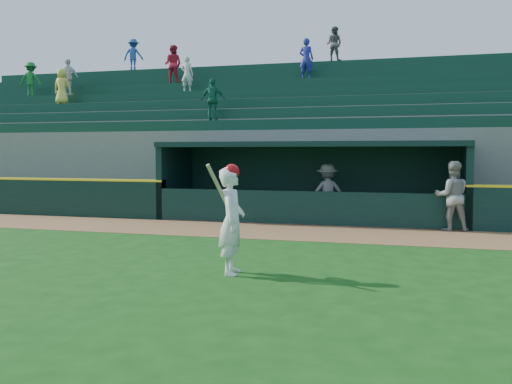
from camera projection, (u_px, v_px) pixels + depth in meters
The scene contains 7 objects.
ground at pixel (232, 267), 10.59m from camera, with size 120.00×120.00×0.00m, color #144210.
warning_track at pixel (291, 232), 15.28m from camera, with size 40.00×3.00×0.01m, color brown.
dugout_player_front at pixel (452, 196), 15.43m from camera, with size 0.93×0.72×1.91m, color gray.
dugout_player_inside at pixel (327, 192), 17.80m from camera, with size 1.15×0.66×1.78m, color gray.
dugout at pixel (312, 177), 18.16m from camera, with size 9.40×2.80×2.46m.
stands at pixel (334, 146), 22.46m from camera, with size 34.50×6.25×7.45m.
batter_at_plate at pixel (232, 219), 9.97m from camera, with size 0.60×0.83×1.95m.
Camera 1 is at (3.37, -9.92, 2.14)m, focal length 40.00 mm.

